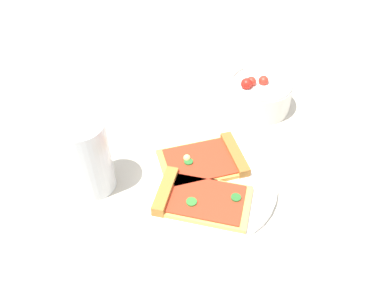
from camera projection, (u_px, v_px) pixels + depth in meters
ground_plane at (231, 176)px, 0.70m from camera, size 2.40×2.40×0.00m
plate at (209, 185)px, 0.67m from camera, size 0.23×0.23×0.01m
pizza_slice_near at (208, 161)px, 0.70m from camera, size 0.13×0.16×0.02m
pizza_slice_far at (196, 198)px, 0.64m from camera, size 0.13×0.17×0.02m
salad_bowl at (259, 93)px, 0.81m from camera, size 0.13×0.13×0.08m
soda_glass at (88, 159)px, 0.64m from camera, size 0.08×0.08×0.14m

